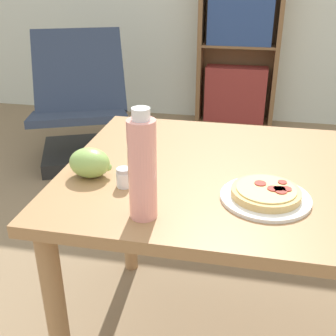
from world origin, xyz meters
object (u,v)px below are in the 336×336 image
object	(u,v)px
pizza_on_plate	(266,194)
lounge_chair_near	(82,121)
grape_bunch	(90,163)
salt_shaker	(124,178)
bookshelf	(238,52)
drink_bottle	(142,168)

from	to	relation	value
pizza_on_plate	lounge_chair_near	xyz separation A→B (m)	(-1.23, 1.67, -0.45)
pizza_on_plate	grape_bunch	bearing A→B (deg)	175.53
salt_shaker	bookshelf	world-z (taller)	bookshelf
pizza_on_plate	grape_bunch	xyz separation A→B (m)	(-0.50, 0.04, 0.03)
grape_bunch	drink_bottle	size ratio (longest dim) A/B	0.45
bookshelf	salt_shaker	bearing A→B (deg)	-94.05
pizza_on_plate	drink_bottle	size ratio (longest dim) A/B	0.86
grape_bunch	drink_bottle	xyz separation A→B (m)	(0.21, -0.18, 0.09)
bookshelf	drink_bottle	bearing A→B (deg)	-91.96
bookshelf	lounge_chair_near	bearing A→B (deg)	-135.85
drink_bottle	lounge_chair_near	distance (m)	2.12
bookshelf	pizza_on_plate	bearing A→B (deg)	-85.71
drink_bottle	lounge_chair_near	size ratio (longest dim) A/B	0.29
grape_bunch	salt_shaker	xyz separation A→B (m)	(0.11, -0.04, -0.02)
pizza_on_plate	drink_bottle	bearing A→B (deg)	-154.33
pizza_on_plate	grape_bunch	size ratio (longest dim) A/B	1.92
grape_bunch	lounge_chair_near	world-z (taller)	lounge_chair_near
pizza_on_plate	salt_shaker	distance (m)	0.39
drink_bottle	salt_shaker	bearing A→B (deg)	123.73
drink_bottle	bookshelf	distance (m)	2.83
grape_bunch	salt_shaker	world-z (taller)	grape_bunch
drink_bottle	pizza_on_plate	bearing A→B (deg)	25.67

